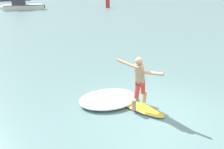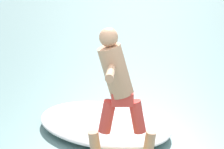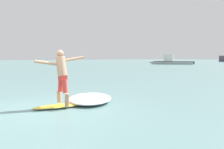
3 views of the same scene
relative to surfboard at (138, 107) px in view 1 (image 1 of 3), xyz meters
name	(u,v)px [view 1 (image 1 of 3)]	position (x,y,z in m)	size (l,w,h in m)	color
ground_plane	(154,114)	(0.05, -0.56, -0.04)	(200.00, 200.00, 0.00)	slate
surfboard	(138,107)	(0.00, 0.00, 0.00)	(0.57, 1.95, 0.22)	yellow
surfer	(140,79)	(-0.06, -0.04, 1.01)	(0.84, 1.56, 1.66)	tan
fishing_boat_near_jetty	(22,5)	(13.39, 33.32, 0.69)	(7.33, 4.78, 3.10)	white
channel_marker_buoy	(108,3)	(26.23, 25.52, 0.77)	(0.79, 0.79, 1.83)	red
wave_foam_at_tail	(108,99)	(-0.33, 0.99, 0.07)	(2.45, 2.23, 0.22)	white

